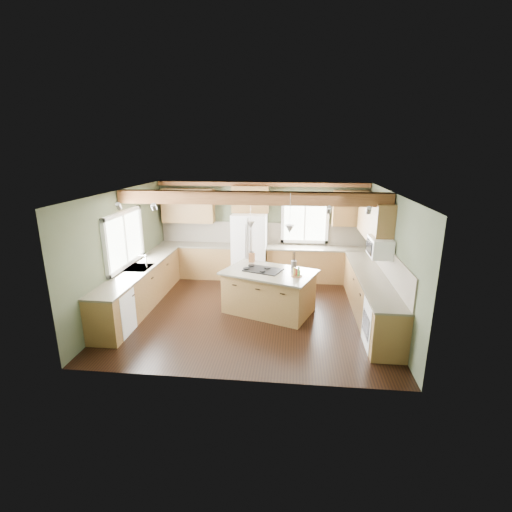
# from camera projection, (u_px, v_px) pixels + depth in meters

# --- Properties ---
(floor) EXTENTS (5.60, 5.60, 0.00)m
(floor) POSITION_uv_depth(u_px,v_px,m) (252.00, 312.00, 8.09)
(floor) COLOR black
(floor) RESTS_ON ground
(ceiling) EXTENTS (5.60, 5.60, 0.00)m
(ceiling) POSITION_uv_depth(u_px,v_px,m) (251.00, 192.00, 7.37)
(ceiling) COLOR silver
(ceiling) RESTS_ON wall_back
(wall_back) EXTENTS (5.60, 0.00, 5.60)m
(wall_back) POSITION_uv_depth(u_px,v_px,m) (262.00, 230.00, 10.12)
(wall_back) COLOR #3F4732
(wall_back) RESTS_ON ground
(wall_left) EXTENTS (0.00, 5.00, 5.00)m
(wall_left) POSITION_uv_depth(u_px,v_px,m) (123.00, 251.00, 8.01)
(wall_left) COLOR #3F4732
(wall_left) RESTS_ON ground
(wall_right) EXTENTS (0.00, 5.00, 5.00)m
(wall_right) POSITION_uv_depth(u_px,v_px,m) (389.00, 259.00, 7.45)
(wall_right) COLOR #3F4732
(wall_right) RESTS_ON ground
(ceiling_beam) EXTENTS (5.55, 0.26, 0.26)m
(ceiling_beam) POSITION_uv_depth(u_px,v_px,m) (252.00, 198.00, 7.48)
(ceiling_beam) COLOR #4F2916
(ceiling_beam) RESTS_ON ceiling
(soffit_trim) EXTENTS (5.55, 0.20, 0.10)m
(soffit_trim) POSITION_uv_depth(u_px,v_px,m) (262.00, 184.00, 9.68)
(soffit_trim) COLOR #4F2916
(soffit_trim) RESTS_ON ceiling
(backsplash_back) EXTENTS (5.58, 0.03, 0.58)m
(backsplash_back) POSITION_uv_depth(u_px,v_px,m) (262.00, 233.00, 10.13)
(backsplash_back) COLOR brown
(backsplash_back) RESTS_ON wall_back
(backsplash_right) EXTENTS (0.03, 3.70, 0.58)m
(backsplash_right) POSITION_uv_depth(u_px,v_px,m) (388.00, 262.00, 7.52)
(backsplash_right) COLOR brown
(backsplash_right) RESTS_ON wall_right
(base_cab_back_left) EXTENTS (2.02, 0.60, 0.88)m
(base_cab_back_left) POSITION_uv_depth(u_px,v_px,m) (197.00, 261.00, 10.25)
(base_cab_back_left) COLOR brown
(base_cab_back_left) RESTS_ON floor
(counter_back_left) EXTENTS (2.06, 0.64, 0.04)m
(counter_back_left) POSITION_uv_depth(u_px,v_px,m) (196.00, 245.00, 10.12)
(counter_back_left) COLOR #494436
(counter_back_left) RESTS_ON base_cab_back_left
(base_cab_back_right) EXTENTS (2.62, 0.60, 0.88)m
(base_cab_back_right) POSITION_uv_depth(u_px,v_px,m) (316.00, 265.00, 9.92)
(base_cab_back_right) COLOR brown
(base_cab_back_right) RESTS_ON floor
(counter_back_right) EXTENTS (2.66, 0.64, 0.04)m
(counter_back_right) POSITION_uv_depth(u_px,v_px,m) (317.00, 248.00, 9.79)
(counter_back_right) COLOR #494436
(counter_back_right) RESTS_ON base_cab_back_right
(base_cab_left) EXTENTS (0.60, 3.70, 0.88)m
(base_cab_left) POSITION_uv_depth(u_px,v_px,m) (141.00, 288.00, 8.27)
(base_cab_left) COLOR brown
(base_cab_left) RESTS_ON floor
(counter_left) EXTENTS (0.64, 3.74, 0.04)m
(counter_left) POSITION_uv_depth(u_px,v_px,m) (139.00, 268.00, 8.14)
(counter_left) COLOR #494436
(counter_left) RESTS_ON base_cab_left
(base_cab_right) EXTENTS (0.60, 3.70, 0.88)m
(base_cab_right) POSITION_uv_depth(u_px,v_px,m) (370.00, 297.00, 7.77)
(base_cab_right) COLOR brown
(base_cab_right) RESTS_ON floor
(counter_right) EXTENTS (0.64, 3.74, 0.04)m
(counter_right) POSITION_uv_depth(u_px,v_px,m) (372.00, 276.00, 7.64)
(counter_right) COLOR #494436
(counter_right) RESTS_ON base_cab_right
(upper_cab_back_left) EXTENTS (1.40, 0.35, 0.90)m
(upper_cab_back_left) POSITION_uv_depth(u_px,v_px,m) (188.00, 206.00, 9.97)
(upper_cab_back_left) COLOR brown
(upper_cab_back_left) RESTS_ON wall_back
(upper_cab_over_fridge) EXTENTS (0.96, 0.35, 0.70)m
(upper_cab_over_fridge) POSITION_uv_depth(u_px,v_px,m) (250.00, 199.00, 9.74)
(upper_cab_over_fridge) COLOR brown
(upper_cab_over_fridge) RESTS_ON wall_back
(upper_cab_right) EXTENTS (0.35, 2.20, 0.90)m
(upper_cab_right) POSITION_uv_depth(u_px,v_px,m) (374.00, 219.00, 8.14)
(upper_cab_right) COLOR brown
(upper_cab_right) RESTS_ON wall_right
(upper_cab_back_corner) EXTENTS (0.90, 0.35, 0.90)m
(upper_cab_back_corner) POSITION_uv_depth(u_px,v_px,m) (350.00, 208.00, 9.54)
(upper_cab_back_corner) COLOR brown
(upper_cab_back_corner) RESTS_ON wall_back
(window_left) EXTENTS (0.04, 1.60, 1.05)m
(window_left) POSITION_uv_depth(u_px,v_px,m) (124.00, 239.00, 7.99)
(window_left) COLOR white
(window_left) RESTS_ON wall_left
(window_back) EXTENTS (1.10, 0.04, 1.00)m
(window_back) POSITION_uv_depth(u_px,v_px,m) (305.00, 222.00, 9.91)
(window_back) COLOR white
(window_back) RESTS_ON wall_back
(sink) EXTENTS (0.50, 0.65, 0.03)m
(sink) POSITION_uv_depth(u_px,v_px,m) (139.00, 268.00, 8.14)
(sink) COLOR #262628
(sink) RESTS_ON counter_left
(faucet) EXTENTS (0.02, 0.02, 0.28)m
(faucet) POSITION_uv_depth(u_px,v_px,m) (146.00, 262.00, 8.08)
(faucet) COLOR #B2B2B7
(faucet) RESTS_ON sink
(dishwasher) EXTENTS (0.60, 0.60, 0.84)m
(dishwasher) POSITION_uv_depth(u_px,v_px,m) (114.00, 313.00, 7.03)
(dishwasher) COLOR white
(dishwasher) RESTS_ON floor
(oven) EXTENTS (0.60, 0.72, 0.84)m
(oven) POSITION_uv_depth(u_px,v_px,m) (383.00, 325.00, 6.53)
(oven) COLOR white
(oven) RESTS_ON floor
(microwave) EXTENTS (0.40, 0.70, 0.38)m
(microwave) POSITION_uv_depth(u_px,v_px,m) (380.00, 247.00, 7.35)
(microwave) COLOR white
(microwave) RESTS_ON wall_right
(pendant_left) EXTENTS (0.18, 0.18, 0.16)m
(pendant_left) POSITION_uv_depth(u_px,v_px,m) (251.00, 225.00, 7.80)
(pendant_left) COLOR #B2B2B7
(pendant_left) RESTS_ON ceiling
(pendant_right) EXTENTS (0.18, 0.18, 0.16)m
(pendant_right) POSITION_uv_depth(u_px,v_px,m) (290.00, 229.00, 7.41)
(pendant_right) COLOR #B2B2B7
(pendant_right) RESTS_ON ceiling
(refrigerator) EXTENTS (0.90, 0.74, 1.80)m
(refrigerator) POSITION_uv_depth(u_px,v_px,m) (250.00, 247.00, 9.90)
(refrigerator) COLOR white
(refrigerator) RESTS_ON floor
(island) EXTENTS (2.03, 1.63, 0.88)m
(island) POSITION_uv_depth(u_px,v_px,m) (269.00, 292.00, 8.01)
(island) COLOR brown
(island) RESTS_ON floor
(island_top) EXTENTS (2.18, 1.79, 0.04)m
(island_top) POSITION_uv_depth(u_px,v_px,m) (269.00, 272.00, 7.88)
(island_top) COLOR #494436
(island_top) RESTS_ON island
(cooktop) EXTENTS (0.90, 0.75, 0.02)m
(cooktop) POSITION_uv_depth(u_px,v_px,m) (263.00, 270.00, 7.93)
(cooktop) COLOR black
(cooktop) RESTS_ON island_top
(knife_block) EXTENTS (0.14, 0.11, 0.21)m
(knife_block) POSITION_uv_depth(u_px,v_px,m) (252.00, 258.00, 8.49)
(knife_block) COLOR brown
(knife_block) RESTS_ON island_top
(utensil_crock) EXTENTS (0.17, 0.17, 0.16)m
(utensil_crock) POSITION_uv_depth(u_px,v_px,m) (294.00, 264.00, 8.07)
(utensil_crock) COLOR #3C3730
(utensil_crock) RESTS_ON island_top
(bottle_tray) EXTENTS (0.31, 0.31, 0.21)m
(bottle_tray) POSITION_uv_depth(u_px,v_px,m) (297.00, 272.00, 7.53)
(bottle_tray) COLOR brown
(bottle_tray) RESTS_ON island_top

